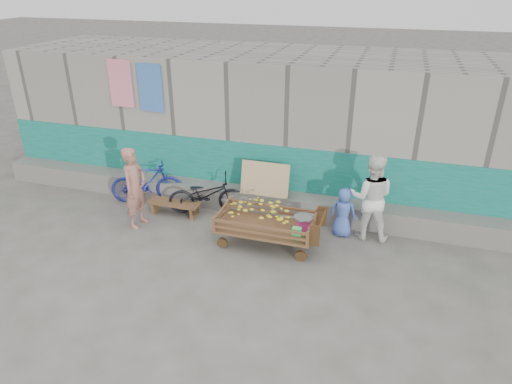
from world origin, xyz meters
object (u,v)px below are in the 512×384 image
(bench, at_px, (174,205))
(bicycle_dark, at_px, (206,194))
(banana_cart, at_px, (264,218))
(bicycle_blue, at_px, (147,182))
(woman, at_px, (371,197))
(child, at_px, (343,212))
(vendor_man, at_px, (135,188))

(bench, height_order, bicycle_dark, bicycle_dark)
(banana_cart, xyz_separation_m, bicycle_blue, (-2.91, 0.94, -0.08))
(woman, distance_m, bicycle_blue, 4.73)
(bench, distance_m, woman, 3.98)
(banana_cart, relative_size, bicycle_blue, 1.22)
(banana_cart, distance_m, bicycle_blue, 3.06)
(bench, height_order, woman, woman)
(bicycle_dark, bearing_deg, woman, -111.73)
(woman, relative_size, child, 1.71)
(bench, bearing_deg, bicycle_dark, 24.95)
(bicycle_blue, bearing_deg, bench, -133.05)
(vendor_man, bearing_deg, child, -75.09)
(bicycle_dark, bearing_deg, bicycle_blue, 66.52)
(woman, bearing_deg, vendor_man, 8.42)
(banana_cart, bearing_deg, bicycle_dark, 149.72)
(woman, height_order, bicycle_dark, woman)
(child, distance_m, bicycle_blue, 4.25)
(banana_cart, relative_size, child, 1.97)
(vendor_man, height_order, child, vendor_man)
(woman, relative_size, bicycle_dark, 1.07)
(woman, height_order, child, woman)
(banana_cart, xyz_separation_m, child, (1.33, 0.78, -0.07))
(vendor_man, distance_m, woman, 4.49)
(child, distance_m, bicycle_dark, 2.85)
(woman, xyz_separation_m, bicycle_blue, (-4.71, 0.08, -0.36))
(bicycle_blue, bearing_deg, banana_cart, -127.94)
(banana_cart, xyz_separation_m, vendor_man, (-2.60, -0.02, 0.26))
(vendor_man, relative_size, child, 1.67)
(banana_cart, bearing_deg, woman, 25.40)
(vendor_man, xyz_separation_m, bicycle_blue, (-0.31, 0.95, -0.34))
(bench, bearing_deg, child, 2.96)
(banana_cart, bearing_deg, bench, 164.19)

